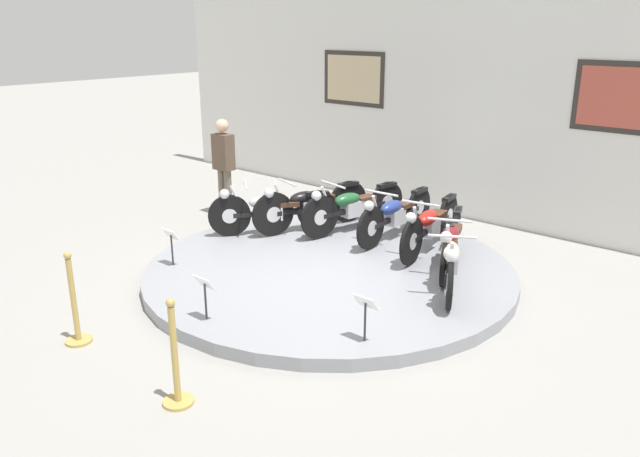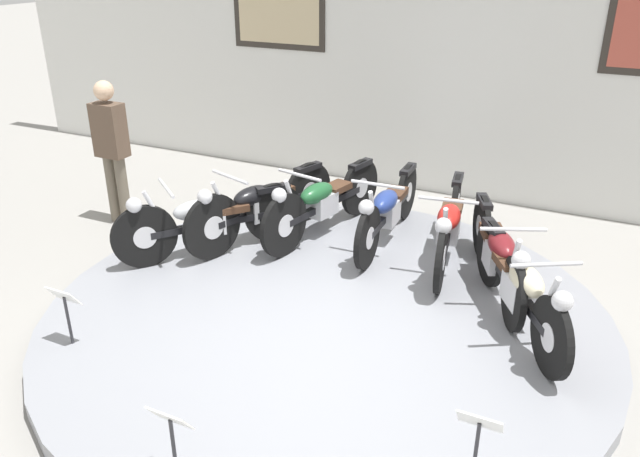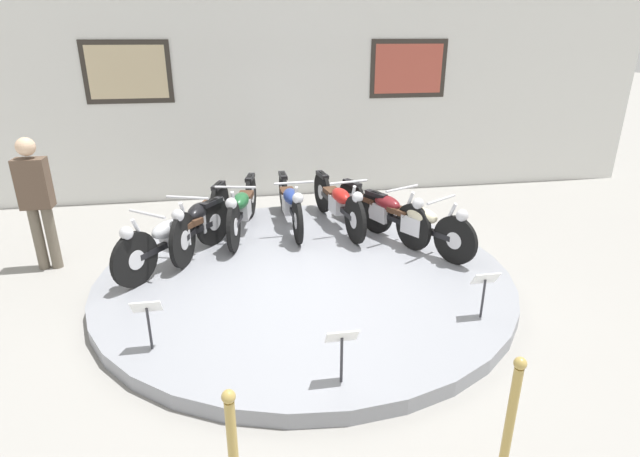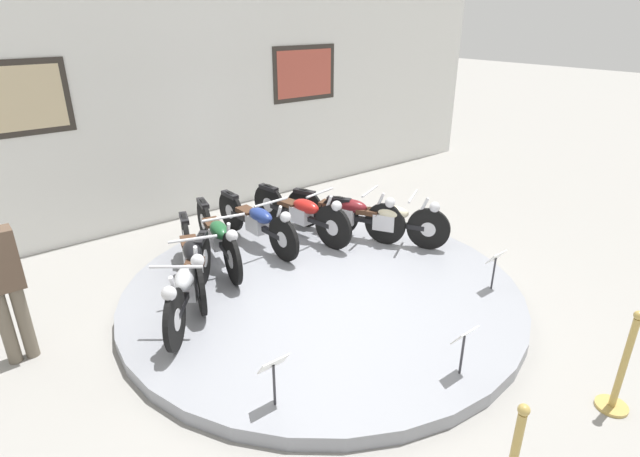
# 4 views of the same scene
# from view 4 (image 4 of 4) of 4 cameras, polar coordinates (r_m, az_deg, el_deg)

# --- Properties ---
(ground_plane) EXTENTS (60.00, 60.00, 0.00)m
(ground_plane) POSITION_cam_4_polar(r_m,az_deg,el_deg) (6.34, 0.23, -7.73)
(ground_plane) COLOR gray
(display_platform) EXTENTS (4.89, 4.89, 0.15)m
(display_platform) POSITION_cam_4_polar(r_m,az_deg,el_deg) (6.30, 0.23, -7.13)
(display_platform) COLOR gray
(display_platform) RESTS_ON ground_plane
(back_wall) EXTENTS (14.00, 0.22, 4.06)m
(back_wall) POSITION_cam_4_polar(r_m,az_deg,el_deg) (8.68, -15.44, 14.38)
(back_wall) COLOR silver
(back_wall) RESTS_ON ground_plane
(motorcycle_silver) EXTENTS (1.27, 1.61, 0.80)m
(motorcycle_silver) POSITION_cam_4_polar(r_m,az_deg,el_deg) (5.74, -14.75, -5.98)
(motorcycle_silver) COLOR black
(motorcycle_silver) RESTS_ON display_platform
(motorcycle_black) EXTENTS (0.73, 1.94, 0.82)m
(motorcycle_black) POSITION_cam_4_polar(r_m,az_deg,el_deg) (6.28, -14.39, -3.11)
(motorcycle_black) COLOR black
(motorcycle_black) RESTS_ON display_platform
(motorcycle_green) EXTENTS (0.59, 1.98, 0.81)m
(motorcycle_green) POSITION_cam_4_polar(r_m,az_deg,el_deg) (6.80, -11.60, -0.77)
(motorcycle_green) COLOR black
(motorcycle_green) RESTS_ON display_platform
(motorcycle_blue) EXTENTS (0.54, 1.98, 0.79)m
(motorcycle_blue) POSITION_cam_4_polar(r_m,az_deg,el_deg) (7.21, -7.21, 0.87)
(motorcycle_blue) COLOR black
(motorcycle_blue) RESTS_ON display_platform
(motorcycle_red) EXTENTS (0.54, 1.99, 0.80)m
(motorcycle_red) POSITION_cam_4_polar(r_m,az_deg,el_deg) (7.45, -2.16, 1.90)
(motorcycle_red) COLOR black
(motorcycle_red) RESTS_ON display_platform
(motorcycle_maroon) EXTENTS (0.83, 1.83, 0.79)m
(motorcycle_maroon) POSITION_cam_4_polar(r_m,az_deg,el_deg) (7.50, 2.97, 1.92)
(motorcycle_maroon) COLOR black
(motorcycle_maroon) RESTS_ON display_platform
(motorcycle_cream) EXTENTS (1.04, 1.72, 0.78)m
(motorcycle_cream) POSITION_cam_4_polar(r_m,az_deg,el_deg) (7.32, 7.47, 1.16)
(motorcycle_cream) COLOR black
(motorcycle_cream) RESTS_ON display_platform
(info_placard_front_left) EXTENTS (0.26, 0.11, 0.51)m
(info_placard_front_left) POSITION_cam_4_polar(r_m,az_deg,el_deg) (4.38, -5.33, -15.84)
(info_placard_front_left) COLOR #333338
(info_placard_front_left) RESTS_ON display_platform
(info_placard_front_centre) EXTENTS (0.26, 0.11, 0.51)m
(info_placard_front_centre) POSITION_cam_4_polar(r_m,az_deg,el_deg) (4.87, 16.12, -12.24)
(info_placard_front_centre) COLOR #333338
(info_placard_front_centre) RESTS_ON display_platform
(info_placard_front_right) EXTENTS (0.26, 0.11, 0.51)m
(info_placard_front_right) POSITION_cam_4_polar(r_m,az_deg,el_deg) (6.39, 19.40, -3.63)
(info_placard_front_right) COLOR #333338
(info_placard_front_right) RESTS_ON display_platform
(visitor_standing) EXTENTS (0.36, 0.22, 1.69)m
(visitor_standing) POSITION_cam_4_polar(r_m,az_deg,el_deg) (5.70, -32.61, -4.68)
(visitor_standing) COLOR #6B6051
(visitor_standing) RESTS_ON ground_plane
(stanchion_post_right_of_entry) EXTENTS (0.28, 0.28, 1.02)m
(stanchion_post_right_of_entry) POSITION_cam_4_polar(r_m,az_deg,el_deg) (5.28, 31.08, -14.33)
(stanchion_post_right_of_entry) COLOR tan
(stanchion_post_right_of_entry) RESTS_ON ground_plane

